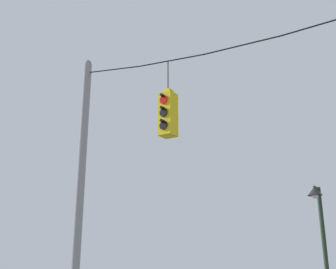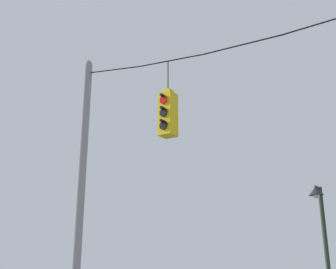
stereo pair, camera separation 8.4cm
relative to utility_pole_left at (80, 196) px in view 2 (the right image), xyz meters
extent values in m
cylinder|color=gray|center=(0.00, 0.00, -0.05)|extent=(0.21, 0.21, 7.35)
sphere|color=gray|center=(0.00, 0.00, 3.67)|extent=(0.17, 0.17, 0.17)
cylinder|color=black|center=(0.90, 0.00, 3.22)|extent=(1.80, 0.03, 0.33)
cylinder|color=black|center=(2.69, 0.00, 2.97)|extent=(1.80, 0.03, 0.23)
cylinder|color=black|center=(4.49, 0.00, 2.82)|extent=(1.80, 0.03, 0.13)
cylinder|color=black|center=(6.28, 0.00, 2.77)|extent=(1.79, 0.03, 0.03)
cube|color=yellow|center=(2.63, 0.00, 1.62)|extent=(0.34, 0.34, 1.02)
cube|color=yellow|center=(2.63, 0.00, 2.19)|extent=(0.19, 0.19, 0.10)
cylinder|color=black|center=(2.63, 0.00, 2.60)|extent=(0.02, 0.02, 0.73)
cylinder|color=red|center=(2.63, -0.18, 1.93)|extent=(0.20, 0.03, 0.20)
cylinder|color=black|center=(2.63, -0.23, 2.02)|extent=(0.07, 0.12, 0.07)
cylinder|color=black|center=(2.63, -0.18, 1.62)|extent=(0.20, 0.03, 0.20)
cylinder|color=black|center=(2.63, -0.23, 1.71)|extent=(0.07, 0.12, 0.07)
cylinder|color=black|center=(2.63, -0.18, 1.32)|extent=(0.20, 0.03, 0.20)
cylinder|color=black|center=(2.63, -0.23, 1.41)|extent=(0.07, 0.12, 0.07)
cylinder|color=#233323|center=(4.63, 4.77, -1.63)|extent=(0.12, 0.12, 4.21)
cylinder|color=#233323|center=(4.63, 4.55, 0.42)|extent=(0.07, 0.44, 0.07)
cone|color=#232328|center=(4.63, 4.33, 0.30)|extent=(0.40, 0.40, 0.24)
sphere|color=silver|center=(4.63, 4.33, 0.18)|extent=(0.18, 0.18, 0.18)
camera|label=1|loc=(7.56, -7.54, -1.67)|focal=45.00mm
camera|label=2|loc=(7.63, -7.49, -1.67)|focal=45.00mm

